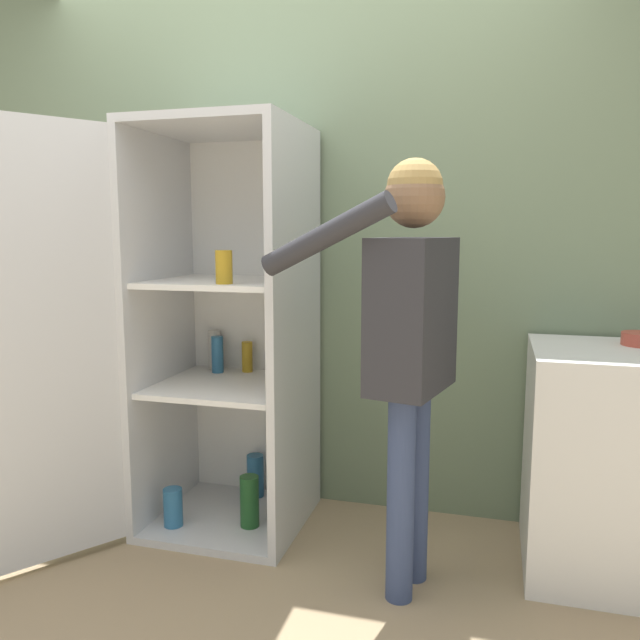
# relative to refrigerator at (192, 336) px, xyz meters

# --- Properties ---
(ground_plane) EXTENTS (12.00, 12.00, 0.00)m
(ground_plane) POSITION_rel_refrigerator_xyz_m (0.34, -0.52, -0.88)
(ground_plane) COLOR tan
(wall_back) EXTENTS (7.00, 0.06, 2.55)m
(wall_back) POSITION_rel_refrigerator_xyz_m (0.34, 0.46, 0.40)
(wall_back) COLOR gray
(wall_back) RESTS_ON ground_plane
(refrigerator) EXTENTS (1.11, 1.22, 1.79)m
(refrigerator) POSITION_rel_refrigerator_xyz_m (0.00, 0.00, 0.00)
(refrigerator) COLOR silver
(refrigerator) RESTS_ON ground_plane
(person) EXTENTS (0.67, 0.51, 1.58)m
(person) POSITION_rel_refrigerator_xyz_m (0.99, -0.24, 0.14)
(person) COLOR #384770
(person) RESTS_ON ground_plane
(counter) EXTENTS (0.66, 0.62, 0.89)m
(counter) POSITION_rel_refrigerator_xyz_m (1.75, 0.10, -0.44)
(counter) COLOR white
(counter) RESTS_ON ground_plane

